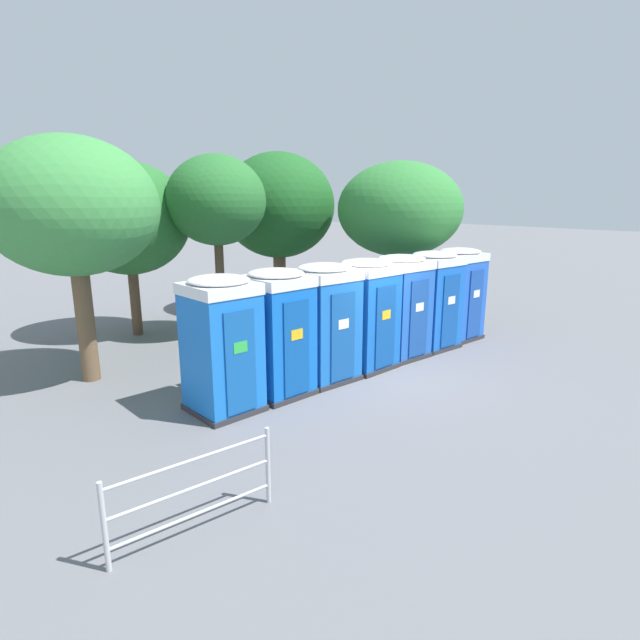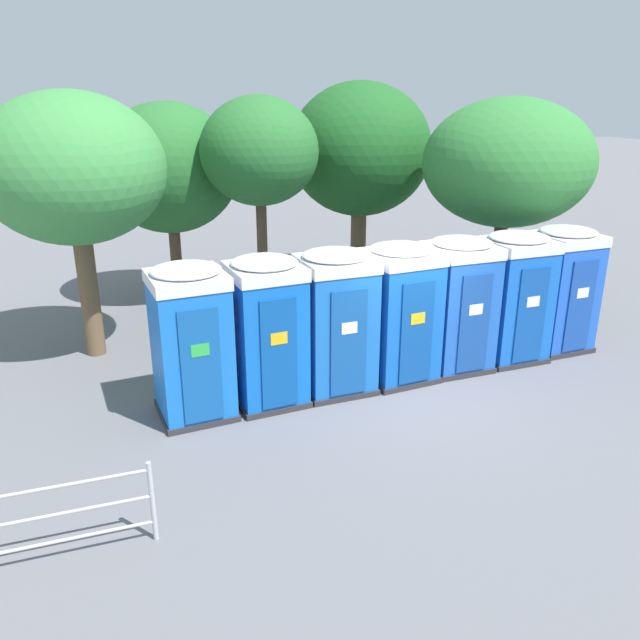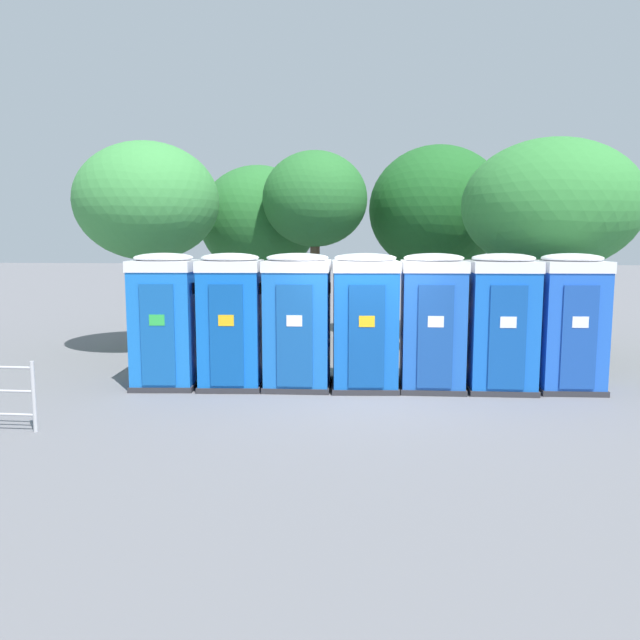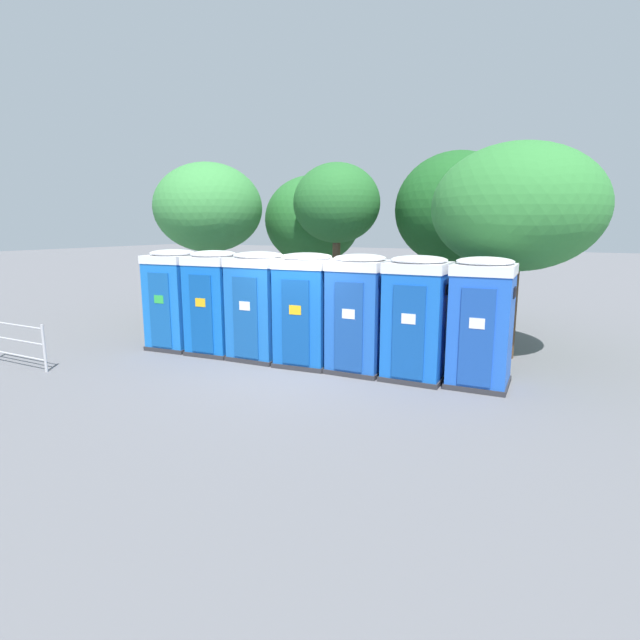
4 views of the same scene
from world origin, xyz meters
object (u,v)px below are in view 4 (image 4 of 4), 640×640
portapotty_6 (481,322)px  street_tree_4 (457,210)px  street_tree_0 (337,204)px  street_tree_1 (208,209)px  event_barrier (16,342)px  portapotty_3 (306,309)px  portapotty_4 (359,313)px  street_tree_2 (517,208)px  portapotty_1 (215,302)px  portapotty_5 (417,317)px  street_tree_3 (313,221)px  portapotty_0 (175,299)px  portapotty_2 (259,305)px

portapotty_6 → street_tree_4: bearing=108.0°
street_tree_0 → street_tree_4: 3.72m
portapotty_6 → street_tree_1: 9.76m
street_tree_1 → event_barrier: 6.98m
portapotty_3 → portapotty_6: size_ratio=1.00×
portapotty_4 → street_tree_2: (2.72, 2.68, 2.23)m
portapotty_1 → street_tree_0: 5.29m
portapotty_1 → portapotty_5: bearing=2.9°
portapotty_3 → street_tree_2: 5.33m
street_tree_2 → street_tree_3: (-7.20, 3.43, -0.21)m
event_barrier → portapotty_0: bearing=57.1°
street_tree_2 → street_tree_4: bearing=121.7°
portapotty_1 → portapotty_4: same height
portapotty_4 → street_tree_3: (-4.48, 6.11, 2.02)m
portapotty_6 → street_tree_3: street_tree_3 is taller
portapotty_2 → portapotty_6: same height
portapotty_1 → event_barrier: portapotty_1 is taller
portapotty_6 → street_tree_2: (0.21, 2.50, 2.23)m
portapotty_1 → street_tree_3: bearing=96.5°
portapotty_1 → street_tree_4: (4.31, 6.40, 2.32)m
portapotty_1 → portapotty_3: size_ratio=1.00×
street_tree_1 → street_tree_3: street_tree_1 is taller
street_tree_4 → portapotty_1: bearing=-124.0°
portapotty_3 → street_tree_2: street_tree_2 is taller
street_tree_3 → portapotty_4: bearing=-53.7°
street_tree_0 → street_tree_1: (-3.88, -1.36, -0.12)m
portapotty_5 → portapotty_1: bearing=-177.1°
portapotty_3 → street_tree_3: size_ratio=0.52×
street_tree_1 → street_tree_3: (2.06, 3.14, -0.36)m
portapotty_0 → portapotty_5: bearing=3.0°
portapotty_0 → portapotty_4: 5.02m
portapotty_3 → street_tree_2: bearing=34.9°
portapotty_5 → event_barrier: (-8.20, -3.32, -0.72)m
portapotty_0 → portapotty_2: 2.51m
street_tree_3 → street_tree_1: bearing=-123.3°
portapotty_1 → street_tree_4: street_tree_4 is taller
street_tree_1 → portapotty_4: bearing=-24.4°
street_tree_4 → street_tree_0: bearing=-149.9°
portapotty_2 → street_tree_0: 5.12m
portapotty_2 → street_tree_1: street_tree_1 is taller
portapotty_1 → street_tree_3: (-0.72, 6.32, 2.02)m
street_tree_1 → street_tree_2: size_ratio=1.02×
portapotty_4 → street_tree_1: bearing=155.6°
street_tree_1 → portapotty_2: bearing=-37.6°
portapotty_4 → portapotty_2: bearing=-176.9°
portapotty_1 → portapotty_6: bearing=3.6°
portapotty_6 → event_barrier: size_ratio=1.23×
portapotty_4 → portapotty_6: 2.51m
street_tree_0 → street_tree_3: (-1.81, 1.78, -0.47)m
street_tree_2 → street_tree_4: street_tree_4 is taller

